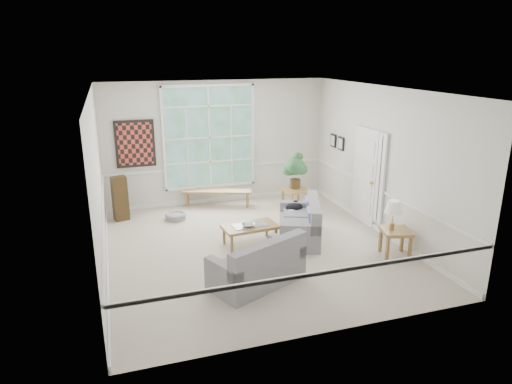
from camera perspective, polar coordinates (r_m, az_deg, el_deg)
floor at (r=8.95m, az=-0.22°, el=-6.89°), size 5.50×6.00×0.01m
ceiling at (r=8.20m, az=-0.24°, el=12.67°), size 5.50×6.00×0.02m
wall_back at (r=11.27m, az=-4.88°, el=6.16°), size 5.50×0.02×3.00m
wall_front at (r=5.80m, az=8.81°, el=-4.74°), size 5.50×0.02×3.00m
wall_left at (r=8.08m, az=-19.15°, el=0.82°), size 0.02×6.00×3.00m
wall_right at (r=9.62m, az=15.61°, el=3.66°), size 0.02×6.00×3.00m
window_back at (r=11.17m, az=-5.86°, el=6.80°), size 2.30×0.08×2.40m
entry_door at (r=10.20m, az=13.40°, el=1.96°), size 0.08×0.90×2.10m
door_sidelight at (r=9.66m, az=15.35°, el=1.59°), size 0.08×0.26×1.90m
wall_art at (r=10.94m, az=-14.87°, el=5.84°), size 0.90×0.06×1.10m
wall_frame_near at (r=11.06m, az=10.53°, el=5.97°), size 0.04×0.26×0.32m
wall_frame_far at (r=11.40m, az=9.58°, el=6.36°), size 0.04×0.26×0.32m
loveseat_right at (r=9.20m, az=5.41°, el=-3.50°), size 1.27×1.69×0.82m
loveseat_front at (r=7.45m, az=0.07°, el=-8.54°), size 1.71×1.34×0.82m
coffee_table at (r=9.00m, az=-0.76°, el=-5.35°), size 1.11×0.68×0.39m
pewter_bowl at (r=8.84m, az=-0.99°, el=-4.13°), size 0.38×0.38×0.07m
window_bench at (r=11.23m, az=-4.88°, el=-0.77°), size 1.69×0.86×0.39m
end_table at (r=10.88m, az=4.90°, el=-0.95°), size 0.61×0.61×0.54m
houseplant at (r=10.75m, az=4.95°, el=2.69°), size 0.53×0.53×0.86m
side_table at (r=8.84m, az=16.99°, el=-6.12°), size 0.63×0.63×0.53m
table_lamp at (r=8.65m, az=16.74°, el=-2.79°), size 0.38×0.38×0.55m
pet_bed at (r=10.50m, az=-10.01°, el=-2.99°), size 0.60×0.60×0.14m
floor_speaker at (r=10.62m, az=-16.64°, el=-0.77°), size 0.36×0.31×1.00m
cat at (r=9.67m, az=4.79°, el=-1.84°), size 0.46×0.43×0.18m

